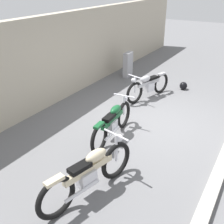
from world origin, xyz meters
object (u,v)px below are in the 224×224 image
(motorcycle_cream, at_px, (90,173))
(motorcycle_silver, at_px, (148,86))
(stone_marker, at_px, (128,65))
(helmet, at_px, (183,86))
(motorcycle_green, at_px, (113,122))

(motorcycle_cream, bearing_deg, motorcycle_silver, 24.58)
(stone_marker, bearing_deg, motorcycle_cream, -158.19)
(stone_marker, relative_size, helmet, 3.59)
(helmet, height_order, motorcycle_silver, motorcycle_silver)
(motorcycle_green, bearing_deg, motorcycle_cream, -165.44)
(motorcycle_cream, distance_m, motorcycle_green, 2.01)
(stone_marker, distance_m, motorcycle_silver, 2.27)
(motorcycle_silver, relative_size, motorcycle_cream, 0.91)
(motorcycle_silver, xyz_separation_m, motorcycle_green, (-2.76, -0.30, 0.01))
(helmet, relative_size, motorcycle_green, 0.13)
(motorcycle_cream, bearing_deg, motorcycle_green, 31.81)
(helmet, bearing_deg, stone_marker, 83.31)
(helmet, distance_m, motorcycle_green, 4.16)
(stone_marker, relative_size, motorcycle_silver, 0.50)
(motorcycle_silver, bearing_deg, motorcycle_cream, 28.18)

